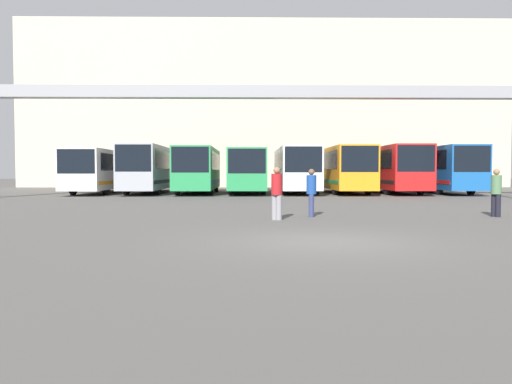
{
  "coord_description": "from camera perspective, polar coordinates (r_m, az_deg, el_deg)",
  "views": [
    {
      "loc": [
        -1.65,
        -11.01,
        1.55
      ],
      "look_at": [
        -1.19,
        19.82,
        0.3
      ],
      "focal_mm": 35.0,
      "sensor_mm": 36.0,
      "label": 1
    }
  ],
  "objects": [
    {
      "name": "bus_slot_6",
      "position": [
        37.73,
        15.18,
        2.79
      ],
      "size": [
        2.6,
        10.91,
        3.32
      ],
      "color": "red",
      "rests_on": "ground"
    },
    {
      "name": "overhead_gantry",
      "position": [
        29.28,
        2.42,
        10.22
      ],
      "size": [
        35.14,
        0.8,
        6.5
      ],
      "color": "gray",
      "rests_on": "ground"
    },
    {
      "name": "ground_plane",
      "position": [
        11.24,
        7.64,
        -5.63
      ],
      "size": [
        200.0,
        200.0,
        0.0
      ],
      "primitive_type": "plane",
      "color": "#514F4C"
    },
    {
      "name": "bus_slot_2",
      "position": [
        36.01,
        -6.62,
        2.77
      ],
      "size": [
        2.55,
        10.03,
        3.21
      ],
      "color": "#268C4C",
      "rests_on": "ground"
    },
    {
      "name": "bus_slot_7",
      "position": [
        39.18,
        19.98,
        2.68
      ],
      "size": [
        2.54,
        11.61,
        3.28
      ],
      "color": "#1959A5",
      "rests_on": "ground"
    },
    {
      "name": "pedestrian_mid_right",
      "position": [
        19.0,
        25.76,
        0.06
      ],
      "size": [
        0.34,
        0.34,
        1.65
      ],
      "rotation": [
        0.0,
        0.0,
        2.1
      ],
      "color": "black",
      "rests_on": "ground"
    },
    {
      "name": "bus_slot_0",
      "position": [
        38.2,
        -17.02,
        2.54
      ],
      "size": [
        2.56,
        11.76,
        3.05
      ],
      "color": "silver",
      "rests_on": "ground"
    },
    {
      "name": "bus_slot_1",
      "position": [
        37.38,
        -11.84,
        2.84
      ],
      "size": [
        2.45,
        11.76,
        3.34
      ],
      "color": "#999EA5",
      "rests_on": "ground"
    },
    {
      "name": "building_backdrop",
      "position": [
        56.47,
        0.83,
        9.32
      ],
      "size": [
        49.76,
        12.0,
        16.86
      ],
      "color": "beige",
      "rests_on": "ground"
    },
    {
      "name": "pedestrian_near_left",
      "position": [
        17.23,
        6.35,
        0.06
      ],
      "size": [
        0.34,
        0.34,
        1.65
      ],
      "rotation": [
        0.0,
        0.0,
        1.46
      ],
      "color": "navy",
      "rests_on": "ground"
    },
    {
      "name": "bus_slot_4",
      "position": [
        36.18,
        4.55,
        2.8
      ],
      "size": [
        2.56,
        10.41,
        3.23
      ],
      "color": "silver",
      "rests_on": "ground"
    },
    {
      "name": "bus_slot_5",
      "position": [
        36.98,
        9.92,
        2.8
      ],
      "size": [
        2.56,
        11.02,
        3.27
      ],
      "color": "orange",
      "rests_on": "ground"
    },
    {
      "name": "bus_slot_3",
      "position": [
        36.64,
        -1.02,
        2.68
      ],
      "size": [
        2.57,
        11.66,
        3.08
      ],
      "color": "#268C4C",
      "rests_on": "ground"
    },
    {
      "name": "pedestrian_mid_left",
      "position": [
        16.03,
        2.39,
        0.02
      ],
      "size": [
        0.36,
        0.36,
        1.71
      ],
      "rotation": [
        0.0,
        0.0,
        2.61
      ],
      "color": "gray",
      "rests_on": "ground"
    }
  ]
}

